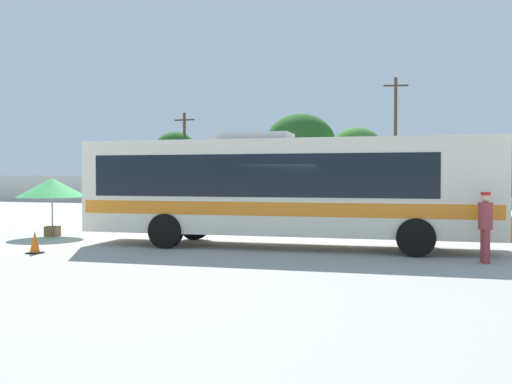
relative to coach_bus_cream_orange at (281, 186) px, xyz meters
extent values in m
plane|color=#A3A099|center=(0.08, 9.90, -1.86)|extent=(300.00, 300.00, 0.00)
cube|color=beige|center=(0.08, 24.80, -0.76)|extent=(80.00, 0.30, 2.21)
cube|color=silver|center=(0.14, 0.01, -0.02)|extent=(12.48, 3.21, 2.80)
cube|color=black|center=(-0.48, -0.03, 0.32)|extent=(10.26, 3.12, 1.23)
cube|color=orange|center=(0.14, 0.01, -0.64)|extent=(12.23, 3.22, 0.39)
cube|color=#19212D|center=(6.33, 0.34, 0.48)|extent=(0.16, 2.29, 1.46)
cube|color=orange|center=(6.33, 0.34, -1.08)|extent=(0.19, 2.50, 0.67)
cube|color=#B2B2B2|center=(-0.79, -0.04, 1.50)|extent=(2.27, 1.52, 0.24)
cylinder|color=black|center=(3.90, 1.44, -1.34)|extent=(1.05, 0.36, 1.04)
cylinder|color=black|center=(4.03, -1.01, -1.34)|extent=(1.05, 0.36, 1.04)
cylinder|color=black|center=(-3.32, 1.05, -1.34)|extent=(1.05, 0.36, 1.04)
cylinder|color=black|center=(-3.19, -1.40, -1.34)|extent=(1.05, 0.36, 1.04)
cylinder|color=#99383D|center=(5.68, -1.62, -1.44)|extent=(0.16, 0.16, 0.85)
cylinder|color=#99383D|center=(5.75, -1.77, -1.44)|extent=(0.16, 0.16, 0.85)
cylinder|color=#99383D|center=(5.71, -1.69, -0.68)|extent=(0.46, 0.46, 0.67)
sphere|color=beige|center=(5.71, -1.69, -0.23)|extent=(0.23, 0.23, 0.23)
cylinder|color=red|center=(5.71, -1.69, -0.13)|extent=(0.24, 0.24, 0.07)
cylinder|color=gray|center=(-8.65, 0.49, -0.84)|extent=(0.05, 0.05, 2.04)
cone|color=green|center=(-8.65, 0.49, -0.11)|extent=(2.47, 2.47, 0.68)
cube|color=brown|center=(-8.65, 0.49, -1.68)|extent=(0.51, 0.51, 0.36)
cube|color=slate|center=(-14.39, 20.58, -1.21)|extent=(4.36, 1.83, 0.67)
cube|color=black|center=(-14.61, 20.58, -0.60)|extent=(2.40, 1.67, 0.55)
cylinder|color=black|center=(-13.04, 21.46, -1.54)|extent=(0.64, 0.22, 0.64)
cylinder|color=black|center=(-13.05, 19.69, -1.54)|extent=(0.64, 0.22, 0.64)
cylinder|color=black|center=(-15.73, 21.47, -1.54)|extent=(0.64, 0.22, 0.64)
cylinder|color=black|center=(-15.75, 19.71, -1.54)|extent=(0.64, 0.22, 0.64)
cube|color=red|center=(-8.48, 20.73, -1.23)|extent=(4.62, 1.97, 0.63)
cube|color=black|center=(-8.25, 20.72, -0.65)|extent=(2.57, 1.75, 0.52)
cylinder|color=black|center=(-9.93, 19.90, -1.54)|extent=(0.65, 0.24, 0.64)
cylinder|color=black|center=(-9.86, 21.67, -1.54)|extent=(0.65, 0.24, 0.64)
cylinder|color=black|center=(-7.10, 19.79, -1.54)|extent=(0.65, 0.24, 0.64)
cylinder|color=black|center=(-7.04, 21.56, -1.54)|extent=(0.65, 0.24, 0.64)
cube|color=slate|center=(-2.75, 20.20, -1.23)|extent=(4.58, 2.14, 0.63)
cube|color=black|center=(-2.98, 20.19, -0.65)|extent=(2.57, 1.84, 0.52)
cylinder|color=black|center=(-1.45, 21.19, -1.54)|extent=(0.66, 0.27, 0.64)
cylinder|color=black|center=(-1.31, 19.43, -1.54)|extent=(0.66, 0.27, 0.64)
cylinder|color=black|center=(-4.20, 20.98, -1.54)|extent=(0.66, 0.27, 0.64)
cylinder|color=black|center=(-4.06, 19.22, -1.54)|extent=(0.66, 0.27, 0.64)
cube|color=silver|center=(4.75, 19.81, -1.22)|extent=(4.36, 2.10, 0.65)
cube|color=black|center=(4.96, 19.80, -0.63)|extent=(2.45, 1.82, 0.53)
cylinder|color=black|center=(3.37, 19.03, -1.54)|extent=(0.65, 0.27, 0.64)
cylinder|color=black|center=(3.50, 20.79, -1.54)|extent=(0.65, 0.27, 0.64)
cylinder|color=black|center=(6.00, 18.84, -1.54)|extent=(0.65, 0.27, 0.64)
cylinder|color=black|center=(6.12, 20.60, -1.54)|extent=(0.65, 0.27, 0.64)
cylinder|color=#4C3823|center=(-15.81, 27.20, 1.87)|extent=(0.24, 0.24, 7.47)
cube|color=#473321|center=(-15.81, 27.20, 5.01)|extent=(1.80, 0.24, 0.12)
cylinder|color=#4C3823|center=(1.45, 26.87, 2.87)|extent=(0.24, 0.24, 9.46)
cube|color=#473321|center=(1.45, 26.87, 7.00)|extent=(1.79, 0.44, 0.12)
cylinder|color=brown|center=(-16.62, 27.11, -0.27)|extent=(0.32, 0.32, 3.19)
ellipsoid|color=#23561E|center=(-16.62, 27.11, 2.55)|extent=(3.49, 3.49, 2.97)
cylinder|color=brown|center=(-6.69, 30.68, -0.44)|extent=(0.32, 0.32, 2.85)
ellipsoid|color=#23561E|center=(-6.69, 30.68, 3.06)|extent=(5.94, 5.94, 5.05)
cylinder|color=brown|center=(-1.51, 27.48, -0.46)|extent=(0.32, 0.32, 2.81)
ellipsoid|color=#38752D|center=(-1.51, 27.48, 2.35)|extent=(4.02, 4.02, 3.42)
cube|color=black|center=(-6.13, -3.59, -1.84)|extent=(0.36, 0.36, 0.04)
cone|color=orange|center=(-6.13, -3.59, -1.52)|extent=(0.28, 0.28, 0.60)
camera|label=1|loc=(4.64, -16.95, 0.30)|focal=40.42mm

